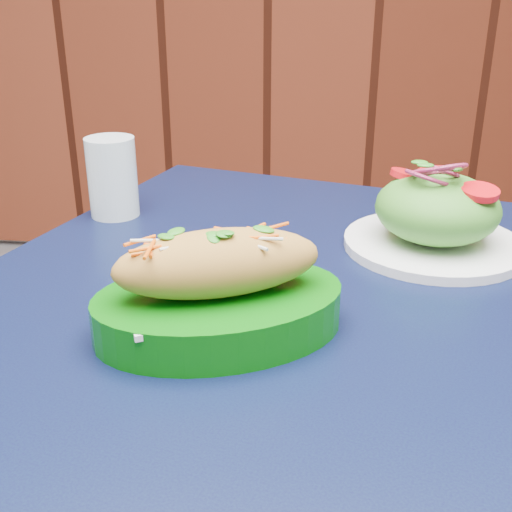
# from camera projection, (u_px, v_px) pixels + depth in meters

# --- Properties ---
(cafe_table) EXTENTS (0.98, 0.98, 0.75)m
(cafe_table) POSITION_uv_depth(u_px,v_px,m) (321.00, 357.00, 0.75)
(cafe_table) COLOR black
(cafe_table) RESTS_ON ground
(banh_mi_basket) EXTENTS (0.28, 0.24, 0.11)m
(banh_mi_basket) POSITION_uv_depth(u_px,v_px,m) (219.00, 291.00, 0.61)
(banh_mi_basket) COLOR #076009
(banh_mi_basket) RESTS_ON cafe_table
(salad_plate) EXTENTS (0.23, 0.23, 0.12)m
(salad_plate) POSITION_uv_depth(u_px,v_px,m) (436.00, 215.00, 0.80)
(salad_plate) COLOR white
(salad_plate) RESTS_ON cafe_table
(water_glass) EXTENTS (0.07, 0.07, 0.11)m
(water_glass) POSITION_uv_depth(u_px,v_px,m) (112.00, 177.00, 0.92)
(water_glass) COLOR silver
(water_glass) RESTS_ON cafe_table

